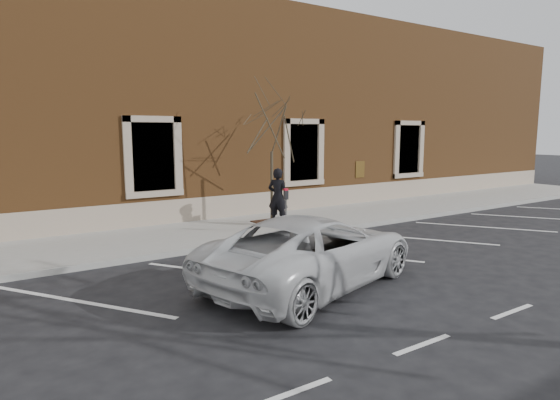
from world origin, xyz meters
TOP-DOWN VIEW (x-y plane):
  - ground at (0.00, 0.00)m, footprint 120.00×120.00m
  - sidewalk_near at (0.00, 1.75)m, footprint 40.00×3.50m
  - curb_near at (0.00, -0.05)m, footprint 40.00×0.12m
  - parking_stripes at (0.00, -2.20)m, footprint 28.00×4.40m
  - building_civic at (0.00, 7.74)m, footprint 40.00×8.62m
  - man at (0.37, 1.28)m, footprint 0.76×0.82m
  - parking_meter at (-0.10, 0.12)m, footprint 0.12×0.10m
  - tree_grate at (0.44, 1.78)m, footprint 1.08×1.08m
  - sapling at (0.44, 1.78)m, footprint 2.62×2.62m
  - white_truck at (-2.08, -3.81)m, footprint 5.82×3.91m

SIDE VIEW (x-z plane):
  - ground at x=0.00m, z-range 0.00..0.00m
  - parking_stripes at x=0.00m, z-range 0.00..0.01m
  - sidewalk_near at x=0.00m, z-range 0.00..0.15m
  - curb_near at x=0.00m, z-range 0.00..0.15m
  - tree_grate at x=0.44m, z-range 0.15..0.18m
  - white_truck at x=-2.08m, z-range 0.00..1.48m
  - man at x=0.37m, z-range 0.15..2.03m
  - parking_meter at x=-0.10m, z-range 0.42..1.78m
  - sapling at x=0.44m, z-range 1.02..5.39m
  - building_civic at x=0.00m, z-range 0.00..8.00m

